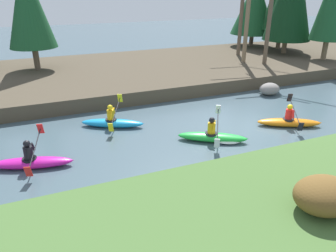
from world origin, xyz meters
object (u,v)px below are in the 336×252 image
Objects in this scene: boulder_midstream at (270,89)px; kayaker_trailing at (113,122)px; kayaker_far_back at (32,161)px; kayaker_lead at (290,121)px; kayaker_middle at (215,137)px.

kayaker_trailing is at bearing -173.07° from boulder_midstream.
kayaker_far_back is at bearing -117.61° from kayaker_trailing.
kayaker_lead reaches higher than boulder_midstream.
kayaker_lead is at bearing 5.11° from kayaker_trailing.
boulder_midstream is (2.07, 3.99, 0.12)m from kayaker_lead.
kayaker_far_back is at bearing -156.82° from kayaker_lead.
kayaker_middle is at bearing -14.20° from kayaker_trailing.
kayaker_lead is 1.00× the size of kayaker_trailing.
kayaker_lead is 10.47m from kayaker_far_back.
boulder_midstream is (5.82, 4.08, 0.14)m from kayaker_middle.
kayaker_middle reaches higher than boulder_midstream.
kayaker_lead is 3.76m from kayaker_middle.
boulder_midstream is at bearing 88.55° from kayaker_lead.
kayaker_far_back is 13.00m from boulder_midstream.
kayaker_lead is at bearing 32.06° from kayaker_middle.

